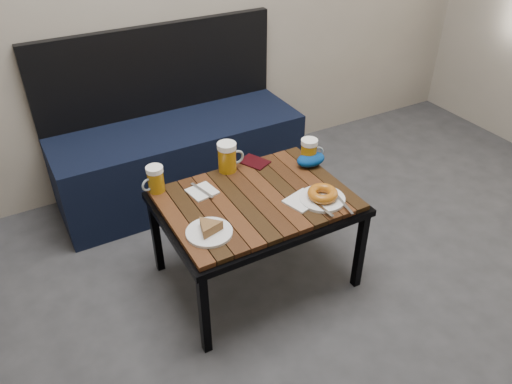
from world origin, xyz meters
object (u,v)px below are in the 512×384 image
cafe_table (256,205)px  beer_mug_centre (228,157)px  beer_mug_left (155,179)px  passport_burgundy (254,162)px  bench (178,152)px  passport_navy (203,231)px  beer_mug_right (309,152)px  plate_bagel (323,196)px  knit_pouch (311,159)px  plate_pie (209,229)px

cafe_table → beer_mug_centre: (-0.01, 0.26, 0.12)m
cafe_table → beer_mug_left: beer_mug_left is taller
cafe_table → passport_burgundy: 0.30m
bench → passport_navy: 1.03m
bench → passport_navy: (-0.26, -0.98, 0.20)m
passport_navy → beer_mug_right: bearing=83.1°
cafe_table → bench: bearing=92.5°
plate_bagel → passport_navy: plate_bagel is taller
beer_mug_right → knit_pouch: (-0.00, -0.02, -0.03)m
beer_mug_centre → plate_pie: beer_mug_centre is taller
beer_mug_centre → beer_mug_right: beer_mug_centre is taller
plate_bagel → knit_pouch: knit_pouch is taller
beer_mug_centre → beer_mug_left: bearing=-177.3°
beer_mug_left → plate_pie: (0.08, -0.39, -0.04)m
passport_burgundy → knit_pouch: 0.27m
plate_pie → passport_burgundy: (0.42, 0.39, -0.02)m
passport_navy → plate_pie: bearing=10.5°
beer_mug_left → knit_pouch: beer_mug_left is taller
cafe_table → passport_burgundy: bearing=62.6°
cafe_table → knit_pouch: size_ratio=5.82×
beer_mug_centre → knit_pouch: 0.40m
beer_mug_left → plate_bagel: bearing=130.5°
plate_pie → plate_bagel: bearing=-3.3°
bench → cafe_table: (0.04, -0.87, 0.16)m
bench → cafe_table: 0.89m
cafe_table → plate_pie: 0.32m
beer_mug_right → plate_bagel: beer_mug_right is taller
beer_mug_right → passport_navy: (-0.66, -0.23, -0.06)m
beer_mug_left → plate_pie: 0.40m
beer_mug_right → knit_pouch: 0.04m
passport_burgundy → beer_mug_centre: bearing=154.0°
beer_mug_right → beer_mug_centre: bearing=173.5°
beer_mug_left → beer_mug_centre: 0.36m
plate_pie → knit_pouch: size_ratio=1.29×
cafe_table → plate_bagel: size_ratio=3.23×
beer_mug_centre → passport_burgundy: bearing=2.7°
passport_navy → passport_burgundy: size_ratio=0.82×
beer_mug_left → passport_navy: size_ratio=1.10×
beer_mug_left → knit_pouch: 0.74m
passport_navy → passport_burgundy: 0.57m
beer_mug_centre → passport_burgundy: beer_mug_centre is taller
cafe_table → plate_pie: size_ratio=4.50×
passport_burgundy → cafe_table: bearing=-143.5°
beer_mug_left → beer_mug_right: bearing=154.9°
beer_mug_right → plate_bagel: bearing=-99.9°
plate_pie → cafe_table: bearing=24.3°
beer_mug_left → passport_navy: beer_mug_left is taller
cafe_table → plate_pie: (-0.28, -0.13, 0.06)m
bench → plate_pie: size_ratio=7.50×
beer_mug_right → plate_pie: size_ratio=0.69×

